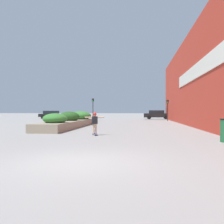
% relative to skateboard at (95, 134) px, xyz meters
% --- Properties ---
extents(ground_plane, '(300.00, 300.00, 0.00)m').
position_rel_skateboard_xyz_m(ground_plane, '(0.93, -7.75, -0.07)').
color(ground_plane, gray).
extents(building_wall_right, '(0.67, 45.39, 8.93)m').
position_rel_skateboard_xyz_m(building_wall_right, '(7.61, 8.25, 4.40)').
color(building_wall_right, '#B23323').
rests_on(building_wall_right, ground_plane).
extents(planter_box, '(2.26, 11.86, 1.43)m').
position_rel_skateboard_xyz_m(planter_box, '(-3.50, 6.97, 0.48)').
color(planter_box, gray).
rests_on(planter_box, ground_plane).
extents(skateboard, '(0.49, 0.80, 0.09)m').
position_rel_skateboard_xyz_m(skateboard, '(0.00, 0.00, 0.00)').
color(skateboard, navy).
rests_on(skateboard, ground_plane).
extents(skateboarder, '(1.12, 0.53, 1.26)m').
position_rel_skateboard_xyz_m(skateboarder, '(0.00, -0.00, 0.79)').
color(skateboarder, tan).
rests_on(skateboarder, skateboard).
extents(car_leftmost, '(4.61, 1.95, 1.48)m').
position_rel_skateboard_xyz_m(car_leftmost, '(-13.43, 29.83, 0.72)').
color(car_leftmost, black).
rests_on(car_leftmost, ground_plane).
extents(car_center_left, '(4.72, 1.84, 1.56)m').
position_rel_skateboard_xyz_m(car_center_left, '(5.71, 29.66, 0.75)').
color(car_center_left, black).
rests_on(car_center_left, ground_plane).
extents(traffic_light_left, '(0.28, 0.30, 3.32)m').
position_rel_skateboard_xyz_m(traffic_light_left, '(-4.34, 22.38, 2.20)').
color(traffic_light_left, black).
rests_on(traffic_light_left, ground_plane).
extents(traffic_light_right, '(0.28, 0.30, 3.06)m').
position_rel_skateboard_xyz_m(traffic_light_right, '(6.68, 22.03, 2.04)').
color(traffic_light_right, black).
rests_on(traffic_light_right, ground_plane).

